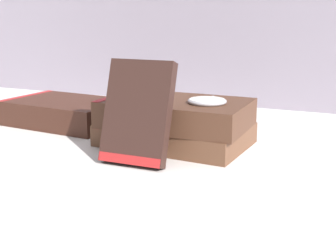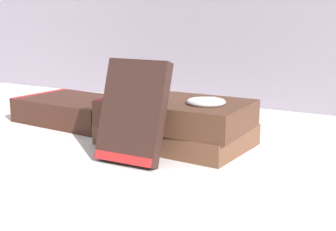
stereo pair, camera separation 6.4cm
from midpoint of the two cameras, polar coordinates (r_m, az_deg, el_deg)
ground_plane at (r=0.71m, az=-0.75°, el=-3.65°), size 3.00×3.00×0.00m
book_flat_bottom at (r=0.72m, az=3.19°, el=-2.27°), size 0.22×0.16×0.03m
book_flat_top at (r=0.70m, az=3.26°, el=0.32°), size 0.21×0.14×0.04m
book_side_left at (r=0.87m, az=-9.36°, el=0.68°), size 0.21×0.15×0.04m
book_leaning_front at (r=0.62m, az=-1.44°, el=-0.03°), size 0.09×0.06×0.14m
pocket_watch at (r=0.67m, az=7.41°, el=1.65°), size 0.06×0.06×0.01m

